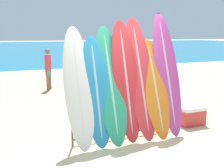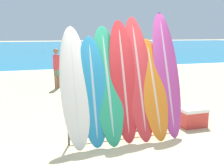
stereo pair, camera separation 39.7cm
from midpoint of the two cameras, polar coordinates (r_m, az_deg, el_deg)
ground_plane at (r=5.18m, az=5.50°, el=-12.80°), size 160.00×160.00×0.00m
ocean_water at (r=44.70m, az=-15.31°, el=7.82°), size 120.00×60.00×0.01m
surfboard_rack at (r=5.25m, az=4.84°, el=-6.51°), size 2.26×0.04×0.94m
surfboard_slot_0 at (r=4.85m, az=-5.76°, el=-0.61°), size 0.55×0.85×2.23m
surfboard_slot_1 at (r=4.92m, az=-1.85°, el=-1.49°), size 0.55×0.72×2.04m
surfboard_slot_2 at (r=5.03m, az=1.33°, el=-0.06°), size 0.58×0.91×2.24m
surfboard_slot_3 at (r=5.14m, az=4.76°, el=0.80°), size 0.55×0.79×2.36m
surfboard_slot_4 at (r=5.29m, az=7.98°, el=1.45°), size 0.57×0.94×2.43m
surfboard_slot_5 at (r=5.39m, az=11.12°, el=-0.91°), size 0.55×0.88×1.99m
surfboard_slot_6 at (r=5.59m, az=13.82°, el=2.26°), size 0.55×0.92×2.53m
person_near_water at (r=13.20m, az=1.48°, el=5.83°), size 0.28×0.28×1.68m
person_mid_beach at (r=10.16m, az=-10.91°, el=3.70°), size 0.25×0.26×1.54m
person_far_left at (r=7.79m, az=6.97°, el=1.99°), size 0.27×0.22×1.62m
cooler_box at (r=6.30m, az=19.02°, el=-6.88°), size 0.59×0.35×0.43m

